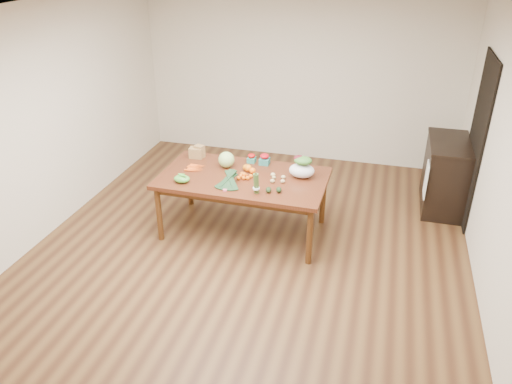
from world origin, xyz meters
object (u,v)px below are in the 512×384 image
(mandarin_cluster, at_px, (244,175))
(cabbage, at_px, (226,160))
(paper_bag, at_px, (196,152))
(asparagus_bundle, at_px, (256,183))
(kale_bunch, at_px, (228,181))
(salad_bag, at_px, (302,168))
(cabinet, at_px, (445,175))
(dining_table, at_px, (243,204))

(mandarin_cluster, bearing_deg, cabbage, 140.33)
(paper_bag, xyz_separation_m, asparagus_bundle, (1.01, -0.77, 0.04))
(paper_bag, bearing_deg, kale_bunch, -46.86)
(asparagus_bundle, bearing_deg, paper_bag, 143.47)
(paper_bag, distance_m, salad_bag, 1.43)
(cabbage, relative_size, salad_bag, 0.65)
(kale_bunch, xyz_separation_m, asparagus_bundle, (0.36, -0.07, 0.05))
(cabinet, height_order, salad_bag, salad_bag)
(dining_table, distance_m, paper_bag, 0.95)
(kale_bunch, bearing_deg, mandarin_cluster, 67.24)
(dining_table, relative_size, cabbage, 9.96)
(paper_bag, relative_size, salad_bag, 0.75)
(cabinet, xyz_separation_m, mandarin_cluster, (-2.38, -1.36, 0.32))
(dining_table, distance_m, cabinet, 2.75)
(mandarin_cluster, relative_size, salad_bag, 0.59)
(cabinet, bearing_deg, asparagus_bundle, -141.55)
(asparagus_bundle, height_order, salad_bag, asparagus_bundle)
(salad_bag, bearing_deg, cabinet, 33.61)
(dining_table, bearing_deg, cabinet, 29.42)
(paper_bag, xyz_separation_m, kale_bunch, (0.65, -0.70, -0.00))
(dining_table, relative_size, kale_bunch, 4.95)
(mandarin_cluster, xyz_separation_m, salad_bag, (0.65, 0.21, 0.08))
(salad_bag, bearing_deg, paper_bag, 171.25)
(cabbage, xyz_separation_m, mandarin_cluster, (0.30, -0.25, -0.06))
(mandarin_cluster, bearing_deg, salad_bag, 18.21)
(dining_table, bearing_deg, asparagus_bundle, -54.28)
(cabinet, bearing_deg, salad_bag, -146.39)
(dining_table, relative_size, paper_bag, 8.61)
(cabinet, relative_size, asparagus_bundle, 4.08)
(mandarin_cluster, distance_m, asparagus_bundle, 0.42)
(cabinet, bearing_deg, cabbage, -157.45)
(cabbage, height_order, asparagus_bundle, asparagus_bundle)
(dining_table, bearing_deg, paper_bag, 153.16)
(dining_table, height_order, kale_bunch, kale_bunch)
(mandarin_cluster, relative_size, kale_bunch, 0.45)
(mandarin_cluster, bearing_deg, cabinet, 29.82)
(dining_table, bearing_deg, salad_bag, 14.76)
(mandarin_cluster, bearing_deg, paper_bag, 150.76)
(mandarin_cluster, bearing_deg, dining_table, 120.99)
(cabinet, bearing_deg, mandarin_cluster, -150.18)
(dining_table, height_order, cabinet, cabinet)
(dining_table, distance_m, kale_bunch, 0.56)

